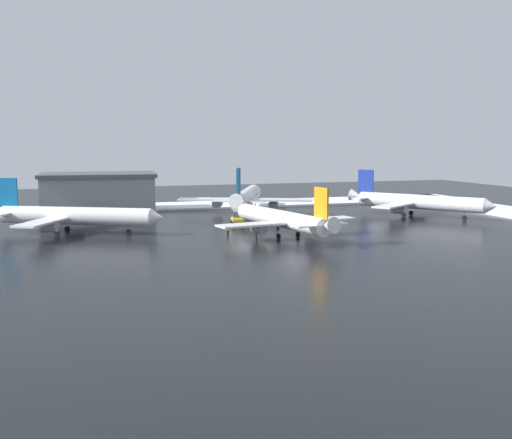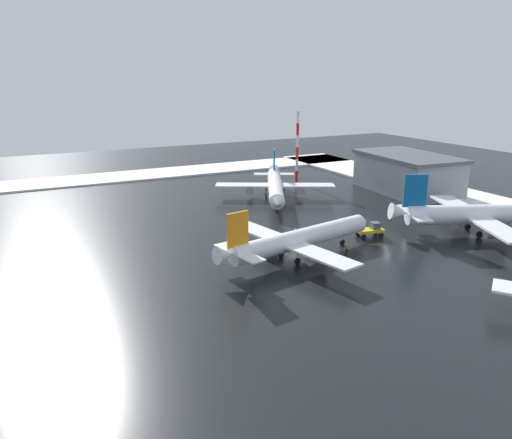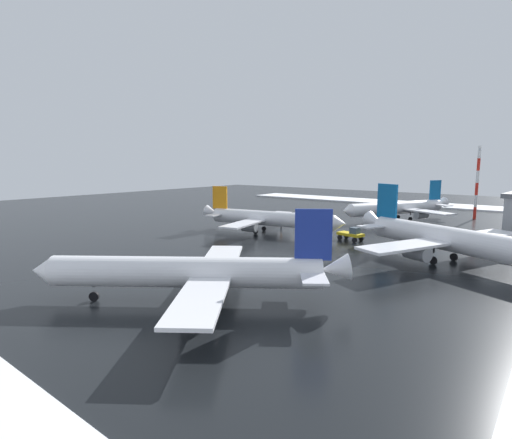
{
  "view_description": "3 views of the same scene",
  "coord_description": "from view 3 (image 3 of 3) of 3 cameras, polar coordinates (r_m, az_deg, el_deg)",
  "views": [
    {
      "loc": [
        30.1,
        102.27,
        16.3
      ],
      "look_at": [
        -3.22,
        -1.43,
        2.58
      ],
      "focal_mm": 45.0,
      "sensor_mm": 36.0,
      "label": 1
    },
    {
      "loc": [
        -66.81,
        40.1,
        26.6
      ],
      "look_at": [
        -0.91,
        6.8,
        5.1
      ],
      "focal_mm": 35.0,
      "sensor_mm": 36.0,
      "label": 2
    },
    {
      "loc": [
        -69.63,
        -43.95,
        14.06
      ],
      "look_at": [
        -6.92,
        5.37,
        2.53
      ],
      "focal_mm": 28.0,
      "sensor_mm": 36.0,
      "label": 3
    }
  ],
  "objects": [
    {
      "name": "snow_bank_right",
      "position": [
        144.19,
        20.27,
        2.2
      ],
      "size": [
        14.0,
        116.0,
        0.45
      ],
      "primitive_type": "cube",
      "color": "white",
      "rests_on": "ground_plane"
    },
    {
      "name": "ground_plane",
      "position": [
        83.53,
        5.84,
        -1.51
      ],
      "size": [
        240.0,
        240.0,
        0.0
      ],
      "primitive_type": "plane",
      "color": "black"
    },
    {
      "name": "ground_crew_mid_apron",
      "position": [
        83.08,
        3.61,
        -0.86
      ],
      "size": [
        0.36,
        0.36,
        1.71
      ],
      "rotation": [
        0.0,
        0.0,
        2.54
      ],
      "color": "black",
      "rests_on": "ground_plane"
    },
    {
      "name": "antenna_mast",
      "position": [
        112.06,
        29.04,
        4.59
      ],
      "size": [
        0.7,
        0.7,
        17.95
      ],
      "color": "red",
      "rests_on": "ground_plane"
    },
    {
      "name": "ground_crew_by_nose_gear",
      "position": [
        83.78,
        7.59,
        -0.84
      ],
      "size": [
        0.36,
        0.36,
        1.71
      ],
      "rotation": [
        0.0,
        0.0,
        1.86
      ],
      "color": "black",
      "rests_on": "ground_plane"
    },
    {
      "name": "pushback_tug",
      "position": [
        73.76,
        13.51,
        -1.98
      ],
      "size": [
        3.06,
        4.94,
        2.5
      ],
      "rotation": [
        0.0,
        0.0,
        4.52
      ],
      "color": "gold",
      "rests_on": "ground_plane"
    },
    {
      "name": "airplane_parked_portside",
      "position": [
        79.08,
        1.74,
        0.17
      ],
      "size": [
        25.33,
        30.28,
        9.04
      ],
      "rotation": [
        0.0,
        0.0,
        4.91
      ],
      "color": "white",
      "rests_on": "ground_plane"
    },
    {
      "name": "airplane_parked_starboard",
      "position": [
        40.64,
        -8.93,
        -7.43
      ],
      "size": [
        23.9,
        27.64,
        9.57
      ],
      "rotation": [
        0.0,
        0.0,
        2.2
      ],
      "color": "white",
      "rests_on": "ground_plane"
    },
    {
      "name": "airplane_foreground_jet",
      "position": [
        102.18,
        19.71,
        1.61
      ],
      "size": [
        29.67,
        25.29,
        9.53
      ],
      "rotation": [
        0.0,
        0.0,
        2.66
      ],
      "color": "white",
      "rests_on": "ground_plane"
    },
    {
      "name": "ground_crew_beside_wing",
      "position": [
        73.69,
        5.7,
        -2.05
      ],
      "size": [
        0.36,
        0.36,
        1.71
      ],
      "rotation": [
        0.0,
        0.0,
        2.55
      ],
      "color": "black",
      "rests_on": "ground_plane"
    },
    {
      "name": "airplane_far_rear",
      "position": [
        60.57,
        27.01,
        -2.74
      ],
      "size": [
        28.56,
        33.66,
        10.56
      ],
      "rotation": [
        0.0,
        0.0,
        4.3
      ],
      "color": "white",
      "rests_on": "ground_plane"
    }
  ]
}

